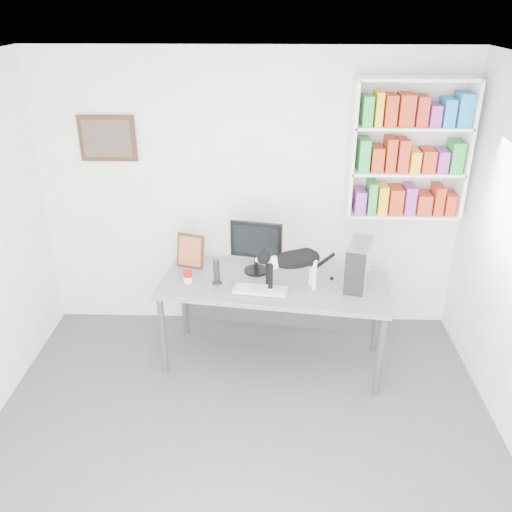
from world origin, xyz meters
The scene contains 11 objects.
room centered at (0.00, 0.00, 1.35)m, with size 4.01×4.01×2.70m.
bookshelf centered at (1.40, 1.85, 1.85)m, with size 1.03×0.28×1.24m, color white.
wall_art centered at (-1.30, 1.97, 1.90)m, with size 0.52×0.04×0.42m, color #4F2B19.
desk centered at (0.23, 1.24, 0.41)m, with size 1.97×0.77×0.82m, color slate.
monitor centered at (0.07, 1.46, 1.07)m, with size 0.46×0.22×0.49m, color black.
keyboard centered at (0.12, 1.09, 0.84)m, with size 0.46×0.17×0.03m, color beige.
pc_tower centered at (0.94, 1.23, 1.02)m, with size 0.18×0.40×0.40m, color #B6B6BB.
speaker centered at (-0.27, 1.24, 0.93)m, with size 0.10×0.10×0.22m, color black.
leaning_print centered at (-0.53, 1.56, 0.98)m, with size 0.26×0.10×0.32m, color #4F2B19.
soup_can centered at (-0.52, 1.24, 0.88)m, with size 0.08×0.08×0.11m, color #A80E12.
cat centered at (0.39, 1.14, 1.01)m, with size 0.62×0.17×0.38m, color black, non-canonical shape.
Camera 1 is at (0.20, -2.88, 3.07)m, focal length 38.00 mm.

